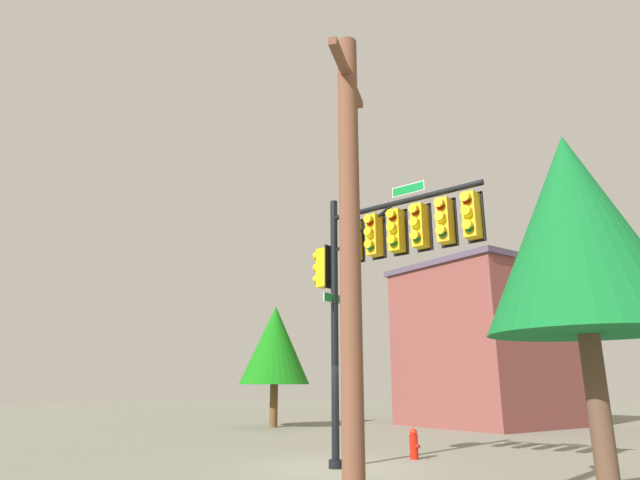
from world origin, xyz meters
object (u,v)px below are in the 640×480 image
at_px(utility_pole, 350,258).
at_px(brick_building, 489,344).
at_px(signal_pole_assembly, 384,251).
at_px(tree_near, 575,232).
at_px(fire_hydrant, 414,444).
at_px(tree_mid, 275,345).

height_order(utility_pole, brick_building, brick_building).
height_order(signal_pole_assembly, tree_near, signal_pole_assembly).
distance_m(signal_pole_assembly, fire_hydrant, 5.75).
distance_m(signal_pole_assembly, utility_pole, 6.44).
bearing_deg(tree_mid, fire_hydrant, -11.35).
bearing_deg(signal_pole_assembly, brick_building, 120.13).
bearing_deg(utility_pole, signal_pole_assembly, 134.26).
xyz_separation_m(utility_pole, fire_hydrant, (-6.02, 6.82, -3.29)).
relative_size(signal_pole_assembly, brick_building, 0.86).
bearing_deg(signal_pole_assembly, tree_near, -8.18).
xyz_separation_m(signal_pole_assembly, utility_pole, (4.34, -4.45, -1.67)).
distance_m(fire_hydrant, brick_building, 14.98).
height_order(signal_pole_assembly, utility_pole, utility_pole).
bearing_deg(tree_near, tree_mid, 163.97).
height_order(utility_pole, tree_near, utility_pole).
distance_m(tree_mid, brick_building, 11.55).
bearing_deg(tree_near, brick_building, 132.04).
relative_size(utility_pole, tree_near, 1.18).
distance_m(tree_near, tree_mid, 20.61).
height_order(signal_pole_assembly, brick_building, brick_building).
relative_size(tree_near, brick_building, 0.73).
relative_size(signal_pole_assembly, fire_hydrant, 8.56).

